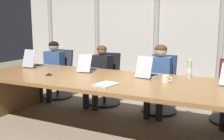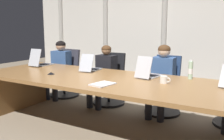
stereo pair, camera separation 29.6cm
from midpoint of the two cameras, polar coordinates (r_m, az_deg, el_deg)
ground_plane at (r=3.89m, az=-3.70°, el=-12.39°), size 13.61×13.61×0.00m
conference_table at (r=3.71m, az=-3.80°, el=-3.90°), size 4.00×1.40×0.73m
curtain_backdrop at (r=5.72m, az=7.74°, el=8.84°), size 6.81×0.17×2.76m
laptop_left_end at (r=4.93m, az=-18.29°, el=1.40°), size 0.26×0.45×0.32m
laptop_left_mid at (r=4.26m, az=-7.24°, el=0.50°), size 0.28×0.47×0.29m
laptop_center at (r=3.77m, az=5.77°, el=-0.62°), size 0.29×0.46×0.32m
office_chair_left_end at (r=5.52m, az=-13.09°, el=-2.06°), size 0.60×0.60×0.97m
office_chair_left_mid at (r=4.92m, az=-3.16°, el=-3.31°), size 0.60×0.60×0.95m
office_chair_center at (r=4.51m, az=8.77°, el=-4.58°), size 0.60×0.60×0.97m
person_left_end at (r=5.37m, az=-14.60°, el=0.82°), size 0.42×0.57×1.16m
person_left_mid at (r=4.74m, az=-4.64°, el=-0.50°), size 0.39×0.57×1.11m
person_center at (r=4.29m, az=8.34°, el=-1.14°), size 0.37×0.55×1.16m
water_bottle_primary at (r=3.79m, az=14.56°, el=0.15°), size 0.06×0.06×0.27m
coffee_mug_near at (r=3.44m, az=9.33°, el=-1.94°), size 0.14×0.09×0.10m
conference_mic_left_side at (r=4.03m, az=-15.77°, el=-0.89°), size 0.11×0.11×0.03m
spiral_notepad at (r=3.26m, az=-3.99°, el=-3.19°), size 0.27×0.34×0.03m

